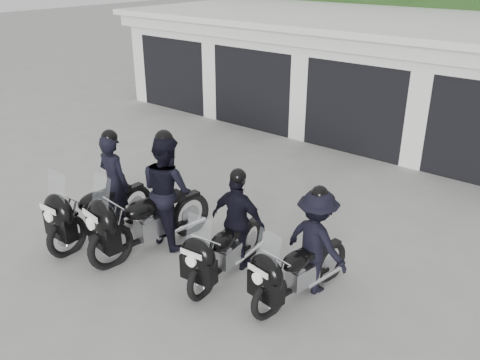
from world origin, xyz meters
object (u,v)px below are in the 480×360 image
Objects in this scene: police_bike_a at (101,196)px; police_bike_c at (232,230)px; police_bike_b at (157,199)px; police_bike_d at (309,249)px.

police_bike_a reaches higher than police_bike_c.
police_bike_d is at bearing 17.24° from police_bike_b.
police_bike_a is 1.05m from police_bike_b.
police_bike_b is 2.66m from police_bike_d.
police_bike_b is (0.97, 0.39, 0.10)m from police_bike_a.
police_bike_c is at bearing -159.15° from police_bike_d.
police_bike_b reaches higher than police_bike_a.
police_bike_c is (2.41, 0.58, -0.04)m from police_bike_a.
police_bike_c reaches higher than police_bike_d.
police_bike_a is at bearing -150.54° from police_bike_b.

